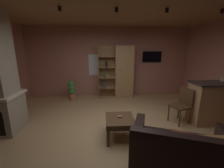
{
  "coord_description": "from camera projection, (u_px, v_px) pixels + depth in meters",
  "views": [
    {
      "loc": [
        -0.22,
        -3.16,
        1.92
      ],
      "look_at": [
        0.0,
        0.4,
        1.05
      ],
      "focal_mm": 23.65,
      "sensor_mm": 36.0,
      "label": 1
    }
  ],
  "objects": [
    {
      "name": "wall_back",
      "position": [
        108.0,
        62.0,
        5.93
      ],
      "size": [
        6.49,
        0.06,
        2.74
      ],
      "primitive_type": "cube",
      "color": "#AD7060",
      "rests_on": "ground"
    },
    {
      "name": "wall_mounted_tv",
      "position": [
        152.0,
        57.0,
        5.92
      ],
      "size": [
        0.76,
        0.06,
        0.43
      ],
      "color": "black"
    },
    {
      "name": "ceiling",
      "position": [
        113.0,
        5.0,
        2.88
      ],
      "size": [
        6.37,
        5.55,
        0.02
      ],
      "primitive_type": "cube",
      "color": "#8E6B47"
    },
    {
      "name": "kitchen_bar_counter",
      "position": [
        217.0,
        103.0,
        3.82
      ],
      "size": [
        1.39,
        0.6,
        1.09
      ],
      "color": "#A87F51",
      "rests_on": "ground"
    },
    {
      "name": "window_pane_back",
      "position": [
        97.0,
        65.0,
        5.89
      ],
      "size": [
        0.61,
        0.01,
        0.81
      ],
      "primitive_type": "cube",
      "color": "white"
    },
    {
      "name": "track_light_spot_3",
      "position": [
        167.0,
        10.0,
        2.98
      ],
      "size": [
        0.07,
        0.07,
        0.09
      ],
      "primitive_type": "cylinder",
      "color": "black"
    },
    {
      "name": "track_light_spot_2",
      "position": [
        117.0,
        10.0,
        2.95
      ],
      "size": [
        0.07,
        0.07,
        0.09
      ],
      "primitive_type": "cylinder",
      "color": "black"
    },
    {
      "name": "bookshelf_cabinet",
      "position": [
        122.0,
        72.0,
        5.78
      ],
      "size": [
        1.36,
        0.41,
        2.01
      ],
      "color": "#A87F51",
      "rests_on": "ground"
    },
    {
      "name": "floor",
      "position": [
        113.0,
        131.0,
        3.54
      ],
      "size": [
        6.37,
        5.55,
        0.02
      ],
      "primitive_type": "cube",
      "color": "tan",
      "rests_on": "ground"
    },
    {
      "name": "table_book_0",
      "position": [
        120.0,
        116.0,
        3.22
      ],
      "size": [
        0.13,
        0.13,
        0.02
      ],
      "primitive_type": "cube",
      "rotation": [
        0.0,
        0.0,
        -0.25
      ],
      "color": "brown",
      "rests_on": "coffee_table"
    },
    {
      "name": "tissue_box",
      "position": [
        224.0,
        79.0,
        3.77
      ],
      "size": [
        0.14,
        0.14,
        0.11
      ],
      "primitive_type": "cube",
      "rotation": [
        0.0,
        0.0,
        -0.22
      ],
      "color": "#BFB299",
      "rests_on": "kitchen_bar_counter"
    },
    {
      "name": "track_light_spot_1",
      "position": [
        60.0,
        9.0,
        2.86
      ],
      "size": [
        0.07,
        0.07,
        0.09
      ],
      "primitive_type": "cylinder",
      "color": "black"
    },
    {
      "name": "dining_chair",
      "position": [
        182.0,
        103.0,
        3.83
      ],
      "size": [
        0.54,
        0.54,
        0.92
      ],
      "color": "#4C331E",
      "rests_on": "ground"
    },
    {
      "name": "track_light_spot_4",
      "position": [
        222.0,
        11.0,
        3.05
      ],
      "size": [
        0.07,
        0.07,
        0.09
      ],
      "primitive_type": "cylinder",
      "color": "black"
    },
    {
      "name": "potted_floor_plant",
      "position": [
        72.0,
        90.0,
        5.54
      ],
      "size": [
        0.28,
        0.26,
        0.75
      ],
      "color": "#B77051",
      "rests_on": "ground"
    },
    {
      "name": "coffee_table",
      "position": [
        120.0,
        122.0,
        3.19
      ],
      "size": [
        0.6,
        0.66,
        0.46
      ],
      "color": "#4C331E",
      "rests_on": "ground"
    },
    {
      "name": "leather_couch",
      "position": [
        182.0,
        155.0,
        2.3
      ],
      "size": [
        1.73,
        1.4,
        0.84
      ],
      "color": "black",
      "rests_on": "ground"
    }
  ]
}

